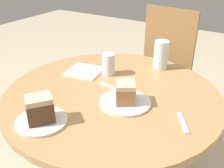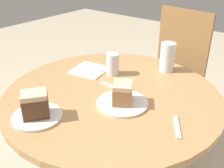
% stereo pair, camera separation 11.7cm
% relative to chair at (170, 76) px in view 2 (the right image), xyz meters
% --- Properties ---
extents(table, '(0.98, 0.98, 0.76)m').
position_rel_chair_xyz_m(table, '(0.10, -0.83, 0.10)').
color(table, tan).
rests_on(table, ground_plane).
extents(chair, '(0.49, 0.46, 0.97)m').
position_rel_chair_xyz_m(chair, '(0.00, 0.00, 0.00)').
color(chair, olive).
rests_on(chair, ground_plane).
extents(plate_near, '(0.22, 0.22, 0.01)m').
position_rel_chair_xyz_m(plate_near, '(0.20, -0.89, 0.27)').
color(plate_near, silver).
rests_on(plate_near, table).
extents(plate_far, '(0.19, 0.19, 0.01)m').
position_rel_chair_xyz_m(plate_far, '(-0.00, -1.17, 0.27)').
color(plate_far, silver).
rests_on(plate_far, table).
extents(cake_slice_near, '(0.12, 0.12, 0.09)m').
position_rel_chair_xyz_m(cake_slice_near, '(0.20, -0.89, 0.32)').
color(cake_slice_near, '#9E6B42').
rests_on(cake_slice_near, plate_near).
extents(cake_slice_far, '(0.12, 0.12, 0.10)m').
position_rel_chair_xyz_m(cake_slice_far, '(-0.00, -1.17, 0.32)').
color(cake_slice_far, brown).
rests_on(cake_slice_far, plate_far).
extents(glass_lemonade, '(0.07, 0.07, 0.11)m').
position_rel_chair_xyz_m(glass_lemonade, '(-0.01, -0.68, 0.31)').
color(glass_lemonade, silver).
rests_on(glass_lemonade, table).
extents(glass_water, '(0.08, 0.08, 0.15)m').
position_rel_chair_xyz_m(glass_water, '(0.18, -0.47, 0.33)').
color(glass_water, silver).
rests_on(glass_water, table).
extents(napkin_stack, '(0.20, 0.20, 0.01)m').
position_rel_chair_xyz_m(napkin_stack, '(-0.13, -0.72, 0.27)').
color(napkin_stack, white).
rests_on(napkin_stack, table).
extents(fork, '(0.18, 0.04, 0.00)m').
position_rel_chair_xyz_m(fork, '(0.09, -0.80, 0.26)').
color(fork, silver).
rests_on(fork, table).
extents(spoon, '(0.09, 0.12, 0.00)m').
position_rel_chair_xyz_m(spoon, '(0.45, -0.89, 0.26)').
color(spoon, silver).
rests_on(spoon, table).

